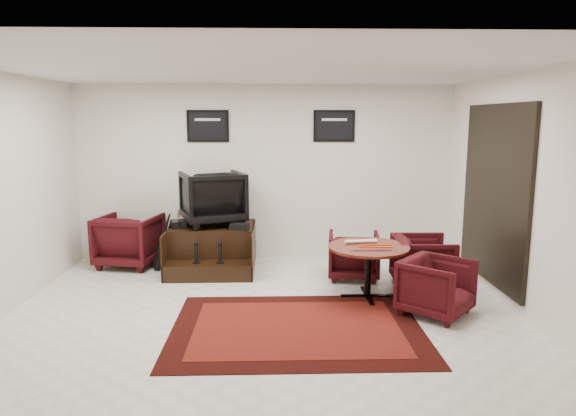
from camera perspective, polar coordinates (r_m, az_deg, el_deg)
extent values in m
plane|color=silver|center=(6.17, -2.76, -11.62)|extent=(6.00, 6.00, 0.00)
cube|color=silver|center=(8.29, -2.54, 3.90)|extent=(6.00, 0.02, 2.80)
cube|color=silver|center=(3.36, -3.70, -4.98)|extent=(6.00, 0.02, 2.80)
cube|color=silver|center=(6.48, 24.70, 1.34)|extent=(0.02, 5.00, 2.80)
cube|color=white|center=(5.77, -3.00, 15.23)|extent=(6.00, 5.00, 0.02)
cube|color=black|center=(7.11, 21.95, 1.39)|extent=(0.05, 1.90, 2.30)
cube|color=black|center=(7.11, 21.87, 1.39)|extent=(0.02, 1.72, 2.12)
cube|color=black|center=(7.11, 21.91, 1.39)|extent=(0.03, 0.05, 2.12)
cube|color=black|center=(8.29, -8.89, 8.99)|extent=(0.66, 0.03, 0.50)
cube|color=black|center=(8.27, -8.91, 8.99)|extent=(0.58, 0.01, 0.42)
cube|color=silver|center=(8.26, -8.93, 9.68)|extent=(0.40, 0.00, 0.04)
cube|color=black|center=(8.28, 5.15, 9.07)|extent=(0.66, 0.03, 0.50)
cube|color=black|center=(8.26, 5.16, 9.07)|extent=(0.58, 0.01, 0.42)
cube|color=silver|center=(8.26, 5.18, 9.76)|extent=(0.40, 0.00, 0.04)
cube|color=black|center=(5.76, 1.00, -13.20)|extent=(2.73, 2.04, 0.01)
cube|color=#4E110B|center=(5.75, 1.00, -13.14)|extent=(2.24, 1.56, 0.01)
cube|color=black|center=(8.03, -8.28, -4.16)|extent=(1.26, 0.94, 0.65)
cube|color=black|center=(7.46, -8.80, -6.94)|extent=(1.26, 0.37, 0.23)
cube|color=black|center=(7.95, -12.93, -4.46)|extent=(0.02, 1.31, 0.65)
cube|color=black|center=(7.80, -3.84, -4.49)|extent=(0.02, 1.31, 0.65)
cylinder|color=black|center=(7.45, -10.12, -5.99)|extent=(0.11, 0.11, 0.02)
cylinder|color=black|center=(7.41, -10.15, -5.03)|extent=(0.04, 0.04, 0.24)
sphere|color=black|center=(7.38, -10.19, -3.86)|extent=(0.07, 0.07, 0.07)
cylinder|color=black|center=(7.41, -7.53, -6.01)|extent=(0.11, 0.11, 0.02)
cylinder|color=black|center=(7.37, -7.55, -5.04)|extent=(0.04, 0.04, 0.24)
sphere|color=black|center=(7.33, -7.58, -3.87)|extent=(0.07, 0.07, 0.07)
imported|color=black|center=(7.93, -8.38, 1.44)|extent=(1.11, 1.08, 0.91)
cube|color=black|center=(7.87, -12.51, -1.77)|extent=(0.17, 0.29, 0.10)
cube|color=black|center=(7.88, -11.64, -1.72)|extent=(0.17, 0.29, 0.10)
cube|color=black|center=(7.56, -5.40, -2.08)|extent=(0.30, 0.23, 0.09)
imported|color=black|center=(8.34, -17.22, -3.16)|extent=(1.00, 0.96, 0.89)
cylinder|color=#3F0D09|center=(6.59, 8.94, -4.33)|extent=(1.03, 1.03, 0.03)
cylinder|color=black|center=(6.67, 8.87, -6.97)|extent=(0.08, 0.08, 0.61)
cube|color=black|center=(6.77, 8.80, -9.61)|extent=(0.69, 0.06, 0.03)
cube|color=black|center=(6.77, 8.80, -9.61)|extent=(0.06, 0.69, 0.03)
imported|color=black|center=(7.44, 7.30, -4.98)|extent=(0.78, 0.75, 0.73)
imported|color=black|center=(7.21, 14.78, -5.52)|extent=(0.73, 0.77, 0.77)
imported|color=black|center=(6.26, 16.18, -8.15)|extent=(0.97, 0.98, 0.73)
cylinder|color=silver|center=(6.71, 8.10, -3.69)|extent=(0.42, 0.10, 0.05)
cylinder|color=#F2580D|center=(6.54, 9.75, -4.26)|extent=(0.45, 0.06, 0.01)
cylinder|color=#F2580D|center=(6.64, 9.58, -4.06)|extent=(0.45, 0.03, 0.01)
cylinder|color=#4C1933|center=(6.33, 7.38, -4.71)|extent=(0.10, 0.04, 0.01)
cylinder|color=#4C1933|center=(6.34, 7.92, -4.70)|extent=(0.10, 0.04, 0.01)
cylinder|color=#4C1933|center=(6.35, 8.46, -4.69)|extent=(0.10, 0.04, 0.01)
cylinder|color=#4C1933|center=(6.36, 8.99, -4.67)|extent=(0.10, 0.04, 0.01)
cylinder|color=#4C1933|center=(6.37, 9.52, -4.66)|extent=(0.10, 0.04, 0.01)
cylinder|color=#4C1933|center=(6.38, 10.05, -4.65)|extent=(0.10, 0.04, 0.01)
cylinder|color=#4C1933|center=(6.39, 10.58, -4.64)|extent=(0.10, 0.04, 0.01)
cylinder|color=#4C1933|center=(6.41, 11.11, -4.63)|extent=(0.10, 0.04, 0.01)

